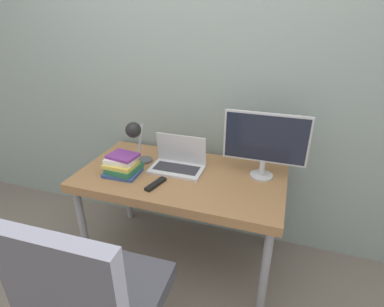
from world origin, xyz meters
name	(u,v)px	position (x,y,z in m)	size (l,w,h in m)	color
ground_plane	(164,293)	(0.00, 0.00, 0.00)	(12.00, 12.00, 0.00)	#70665B
wall_back	(201,73)	(0.00, 0.79, 1.30)	(8.00, 0.05, 2.60)	gray
desk	(181,182)	(0.00, 0.36, 0.65)	(1.35, 0.72, 0.72)	#996B42
laptop	(178,162)	(-0.05, 0.43, 0.76)	(0.36, 0.21, 0.23)	silver
monitor	(265,141)	(0.51, 0.50, 0.97)	(0.52, 0.15, 0.43)	#B7B7BC
desk_lamp	(135,135)	(-0.31, 0.35, 0.95)	(0.11, 0.23, 0.34)	#4C4C51
office_chair	(93,299)	(-0.07, -0.55, 0.57)	(0.59, 0.62, 1.02)	black
book_stack	(123,165)	(-0.37, 0.25, 0.78)	(0.23, 0.21, 0.13)	#334C8C
tv_remote	(156,184)	(-0.10, 0.18, 0.73)	(0.08, 0.17, 0.02)	black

